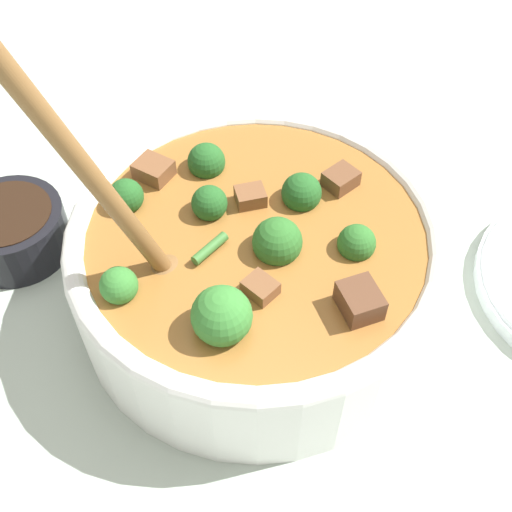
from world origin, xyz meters
The scene contains 3 objects.
ground_plane centered at (0.00, 0.00, 0.00)m, with size 4.00×4.00×0.00m, color #ADBCAD.
stew_bowl centered at (0.00, 0.00, 0.05)m, with size 0.27×0.27×0.27m.
condiment_bowl centered at (-0.10, 0.18, 0.02)m, with size 0.09×0.09×0.04m.
Camera 1 is at (-0.21, -0.21, 0.42)m, focal length 45.00 mm.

